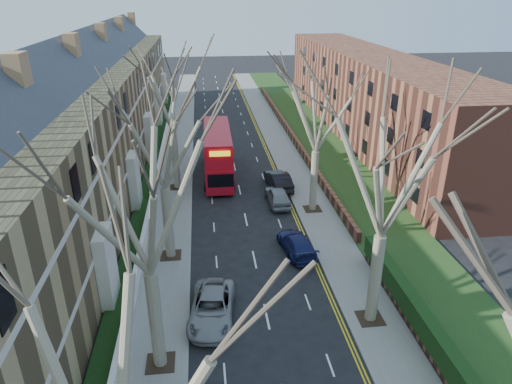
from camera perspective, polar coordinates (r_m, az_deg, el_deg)
name	(u,v)px	position (r m, az deg, el deg)	size (l,w,h in m)	color
pavement_left	(179,150)	(53.33, -9.65, 5.18)	(3.00, 102.00, 0.12)	slate
pavement_right	(282,146)	(54.01, 3.21, 5.73)	(3.00, 102.00, 0.12)	slate
terrace_left	(88,125)	(45.26, -20.29, 7.90)	(9.70, 78.00, 13.60)	olive
flats_right	(368,95)	(59.45, 13.83, 11.70)	(13.97, 54.00, 10.00)	brown
front_wall_left	(158,171)	(45.76, -12.12, 2.53)	(0.30, 78.00, 1.00)	white
grass_verge_right	(319,144)	(54.92, 7.87, 5.95)	(6.00, 102.00, 0.06)	#203B15
tree_left_mid	(141,187)	(19.18, -14.18, 0.58)	(10.50, 10.50, 14.71)	#736852
tree_left_far	(160,127)	(28.68, -11.95, 7.89)	(10.15, 10.15, 14.22)	#736852
tree_left_dist	(170,85)	(40.27, -10.73, 13.02)	(10.50, 10.50, 14.71)	#736852
tree_right_mid	(390,159)	(22.62, 16.44, 3.93)	(10.50, 10.50, 14.71)	#736852
tree_right_far	(318,101)	(35.47, 7.81, 11.23)	(10.15, 10.15, 14.22)	#736852
double_decker_bus	(218,154)	(44.67, -4.79, 4.73)	(2.93, 11.12, 4.63)	#B20C19
car_left_far	(212,308)	(26.30, -5.51, -14.21)	(2.39, 5.19, 1.44)	gray
car_right_near	(297,244)	(32.19, 5.10, -6.48)	(1.88, 4.62, 1.34)	#171C50
car_right_mid	(278,196)	(39.13, 2.72, -0.48)	(1.78, 4.43, 1.51)	gray
car_right_far	(278,180)	(42.25, 2.81, 1.50)	(1.70, 4.87, 1.60)	black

